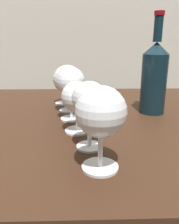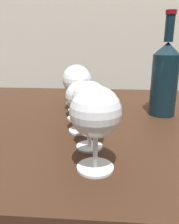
{
  "view_description": "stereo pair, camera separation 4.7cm",
  "coord_description": "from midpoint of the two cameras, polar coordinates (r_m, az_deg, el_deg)",
  "views": [
    {
      "loc": [
        -0.11,
        -0.66,
        0.97
      ],
      "look_at": [
        -0.1,
        -0.2,
        0.82
      ],
      "focal_mm": 36.83,
      "sensor_mm": 36.0,
      "label": 1
    },
    {
      "loc": [
        -0.06,
        -0.66,
        0.97
      ],
      "look_at": [
        -0.1,
        -0.2,
        0.82
      ],
      "focal_mm": 36.83,
      "sensor_mm": 36.0,
      "label": 2
    }
  ],
  "objects": [
    {
      "name": "wine_bottle",
      "position": [
        0.74,
        13.98,
        8.52
      ],
      "size": [
        0.08,
        0.08,
        0.3
      ],
      "color": "#0F232D",
      "rests_on": "dining_table"
    },
    {
      "name": "wine_glass_cabernet",
      "position": [
        0.73,
        -7.33,
        7.88
      ],
      "size": [
        0.09,
        0.09,
        0.15
      ],
      "color": "white",
      "rests_on": "dining_table"
    },
    {
      "name": "wine_glass_port",
      "position": [
        0.65,
        -6.8,
        7.12
      ],
      "size": [
        0.08,
        0.08,
        0.15
      ],
      "color": "white",
      "rests_on": "dining_table"
    },
    {
      "name": "wine_glass_pinot",
      "position": [
        0.56,
        -5.55,
        3.41
      ],
      "size": [
        0.08,
        0.08,
        0.13
      ],
      "color": "white",
      "rests_on": "dining_table"
    },
    {
      "name": "wine_glass_amber",
      "position": [
        0.39,
        -0.66,
        -0.33
      ],
      "size": [
        0.09,
        0.09,
        0.15
      ],
      "color": "white",
      "rests_on": "dining_table"
    },
    {
      "name": "wine_glass_chardonnay",
      "position": [
        0.47,
        -2.91,
        2.84
      ],
      "size": [
        0.07,
        0.07,
        0.15
      ],
      "color": "white",
      "rests_on": "dining_table"
    },
    {
      "name": "dining_table",
      "position": [
        0.74,
        5.2,
        -8.61
      ],
      "size": [
        1.21,
        0.83,
        0.74
      ],
      "color": "#382114",
      "rests_on": "ground_plane"
    },
    {
      "name": "wine_glass_rose",
      "position": [
        0.83,
        -8.24,
        7.89
      ],
      "size": [
        0.07,
        0.07,
        0.13
      ],
      "color": "white",
      "rests_on": "dining_table"
    }
  ]
}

